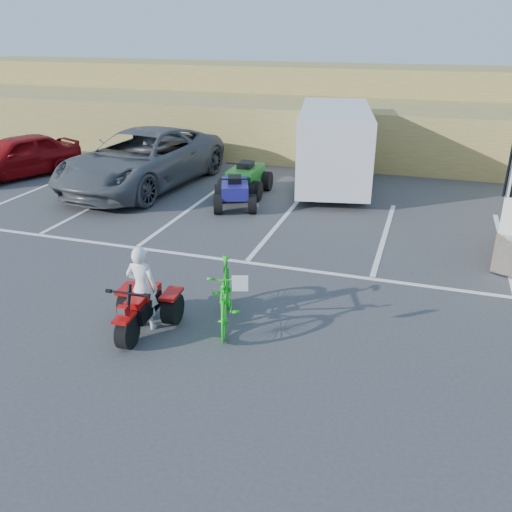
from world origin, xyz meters
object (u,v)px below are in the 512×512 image
(quad_atv_green, at_px, (246,194))
(rider, at_px, (142,288))
(green_dirt_bike, at_px, (225,294))
(cargo_trailer, at_px, (334,145))
(grey_pickup, at_px, (142,159))
(quad_atv_blue, at_px, (235,208))
(red_car, at_px, (18,156))
(red_trike_atv, at_px, (142,331))

(quad_atv_green, bearing_deg, rider, -84.35)
(green_dirt_bike, height_order, cargo_trailer, cargo_trailer)
(rider, xyz_separation_m, grey_pickup, (-4.30, 7.78, 0.14))
(rider, bearing_deg, green_dirt_bike, -160.91)
(rider, xyz_separation_m, quad_atv_blue, (-0.79, 6.62, -0.74))
(rider, distance_m, quad_atv_green, 8.11)
(red_car, relative_size, cargo_trailer, 0.76)
(rider, xyz_separation_m, cargo_trailer, (1.39, 9.68, 0.57))
(grey_pickup, bearing_deg, quad_atv_green, 9.83)
(red_trike_atv, distance_m, green_dirt_bike, 1.54)
(grey_pickup, distance_m, red_car, 4.58)
(green_dirt_bike, bearing_deg, red_car, 127.50)
(red_trike_atv, bearing_deg, red_car, 134.95)
(grey_pickup, relative_size, red_car, 1.53)
(cargo_trailer, bearing_deg, grey_pickup, -172.25)
(rider, bearing_deg, quad_atv_blue, -87.28)
(red_trike_atv, bearing_deg, grey_pickup, 114.45)
(red_trike_atv, distance_m, cargo_trailer, 10.01)
(green_dirt_bike, distance_m, cargo_trailer, 9.17)
(rider, height_order, quad_atv_blue, rider)
(green_dirt_bike, bearing_deg, grey_pickup, 109.77)
(red_car, height_order, quad_atv_green, red_car)
(quad_atv_blue, height_order, quad_atv_green, quad_atv_green)
(rider, xyz_separation_m, red_car, (-8.87, 7.57, -0.03))
(red_car, height_order, quad_atv_blue, red_car)
(quad_atv_blue, bearing_deg, cargo_trailer, 34.12)
(rider, height_order, green_dirt_bike, rider)
(red_car, xyz_separation_m, quad_atv_green, (7.93, 0.44, -0.71))
(green_dirt_bike, distance_m, red_car, 12.34)
(quad_atv_green, bearing_deg, cargo_trailer, 34.39)
(green_dirt_bike, bearing_deg, cargo_trailer, 71.48)
(green_dirt_bike, relative_size, red_car, 0.45)
(quad_atv_blue, bearing_deg, rider, -103.72)
(green_dirt_bike, distance_m, quad_atv_green, 7.82)
(red_trike_atv, height_order, red_car, red_car)
(grey_pickup, height_order, quad_atv_green, grey_pickup)
(rider, distance_m, quad_atv_blue, 6.71)
(red_car, bearing_deg, grey_pickup, 26.97)
(red_car, distance_m, quad_atv_blue, 8.17)
(grey_pickup, height_order, quad_atv_blue, grey_pickup)
(red_trike_atv, relative_size, red_car, 0.34)
(cargo_trailer, bearing_deg, green_dirt_bike, -101.48)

